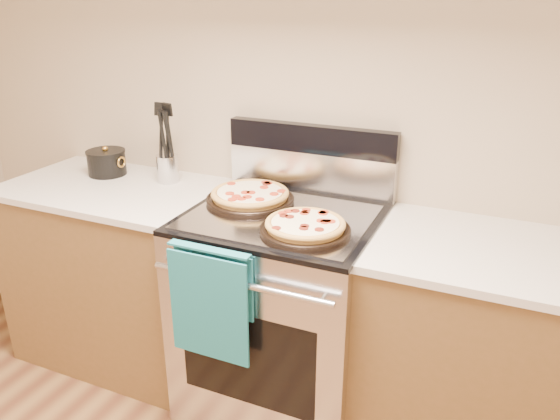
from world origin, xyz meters
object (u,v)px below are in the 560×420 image
at_px(utensil_crock, 168,168).
at_px(pepperoni_pizza_front, 305,226).
at_px(pepperoni_pizza_back, 250,196).
at_px(saucepan, 107,163).
at_px(range_body, 282,315).

bearing_deg(utensil_crock, pepperoni_pizza_front, -21.11).
distance_m(pepperoni_pizza_front, utensil_crock, 0.88).
height_order(pepperoni_pizza_back, saucepan, saucepan).
height_order(range_body, utensil_crock, utensil_crock).
bearing_deg(range_body, pepperoni_pizza_front, -41.34).
height_order(pepperoni_pizza_front, saucepan, saucepan).
bearing_deg(utensil_crock, saucepan, -175.21).
relative_size(pepperoni_pizza_back, utensil_crock, 2.83).
bearing_deg(pepperoni_pizza_front, pepperoni_pizza_back, 148.61).
height_order(pepperoni_pizza_back, utensil_crock, utensil_crock).
xyz_separation_m(pepperoni_pizza_front, saucepan, (-1.16, 0.29, 0.02)).
bearing_deg(saucepan, range_body, -8.90).
relative_size(utensil_crock, saucepan, 0.71).
xyz_separation_m(range_body, saucepan, (-1.01, 0.16, 0.52)).
relative_size(pepperoni_pizza_back, pepperoni_pizza_front, 1.10).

